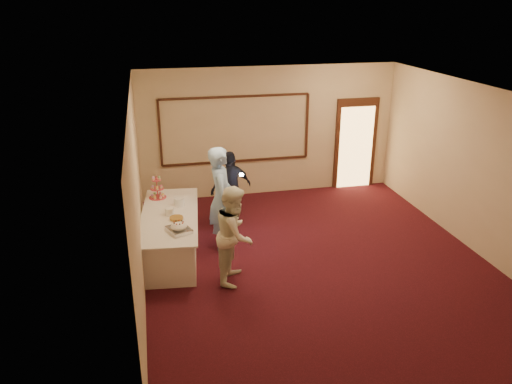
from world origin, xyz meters
TOP-DOWN VIEW (x-y plane):
  - floor at (0.00, 0.00)m, footprint 7.00×7.00m
  - room_walls at (0.00, 0.00)m, footprint 6.04×7.04m
  - wall_molding at (-0.80, 3.47)m, footprint 3.45×0.04m
  - doorway at (2.15, 3.45)m, footprint 1.05×0.07m
  - buffet_table at (-2.50, 0.88)m, footprint 1.27×2.68m
  - pavlova_tray at (-2.38, 0.14)m, footprint 0.45×0.50m
  - cupcake_stand at (-2.67, 1.75)m, footprint 0.34×0.34m
  - plate_stack_a at (-2.49, 0.85)m, footprint 0.17×0.17m
  - plate_stack_b at (-2.29, 1.23)m, footprint 0.20×0.20m
  - tart at (-2.39, 0.61)m, footprint 0.28×0.28m
  - man at (-1.54, 0.95)m, footprint 0.53×0.75m
  - woman at (-1.51, -0.27)m, footprint 0.87×0.97m
  - guest at (-1.19, 1.93)m, footprint 0.99×0.66m
  - camera_flash at (-1.02, 1.68)m, footprint 0.08×0.06m

SIDE VIEW (x-z plane):
  - floor at x=0.00m, z-range 0.00..0.00m
  - buffet_table at x=-2.50m, z-range 0.00..0.77m
  - guest at x=-1.19m, z-range 0.00..1.56m
  - tart at x=-2.39m, z-range 0.77..0.82m
  - woman at x=-1.51m, z-range 0.00..1.64m
  - pavlova_tray at x=-2.38m, z-range 0.76..0.93m
  - plate_stack_a at x=-2.49m, z-range 0.77..0.92m
  - plate_stack_b at x=-2.29m, z-range 0.77..0.94m
  - cupcake_stand at x=-2.67m, z-range 0.70..1.19m
  - man at x=-1.54m, z-range 0.00..1.95m
  - doorway at x=2.15m, z-range -0.02..2.18m
  - camera_flash at x=-1.02m, z-range 1.12..1.17m
  - wall_molding at x=-0.80m, z-range 0.83..2.38m
  - room_walls at x=0.00m, z-range 0.52..3.54m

